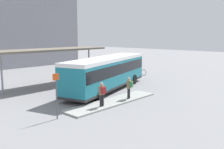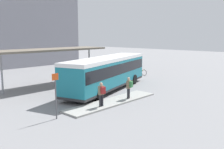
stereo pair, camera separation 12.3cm
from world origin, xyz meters
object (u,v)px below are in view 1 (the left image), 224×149
object	(u,v)px
platform_sign	(56,94)
pedestrian_waiting	(102,93)
bicycle_white	(132,71)
bicycle_orange	(136,72)
pedestrian_companion	(129,86)
bicycle_yellow	(140,72)
potted_planter_near_shelter	(78,81)
city_bus	(108,71)

from	to	relation	value
platform_sign	pedestrian_waiting	bearing A→B (deg)	-6.29
bicycle_white	platform_sign	size ratio (longest dim) A/B	0.63
bicycle_white	pedestrian_waiting	bearing A→B (deg)	115.82
bicycle_orange	bicycle_white	bearing A→B (deg)	2.30
pedestrian_companion	bicycle_yellow	distance (m)	12.47
pedestrian_companion	bicycle_white	bearing A→B (deg)	-70.38
bicycle_white	bicycle_yellow	bearing A→B (deg)	165.49
bicycle_orange	potted_planter_near_shelter	size ratio (longest dim) A/B	1.07
bicycle_yellow	platform_sign	xyz separation A→B (m)	(-16.96, -6.24, 1.17)
bicycle_yellow	bicycle_white	bearing A→B (deg)	170.49
bicycle_orange	potted_planter_near_shelter	distance (m)	10.73
city_bus	bicycle_orange	xyz separation A→B (m)	(9.12, 3.59, -1.45)
pedestrian_waiting	pedestrian_companion	xyz separation A→B (m)	(2.96, -0.04, -0.00)
city_bus	pedestrian_companion	world-z (taller)	city_bus
city_bus	bicycle_orange	bearing A→B (deg)	4.72
city_bus	bicycle_yellow	world-z (taller)	city_bus
pedestrian_companion	bicycle_white	world-z (taller)	pedestrian_companion
bicycle_yellow	bicycle_orange	world-z (taller)	bicycle_yellow
pedestrian_waiting	bicycle_white	distance (m)	15.98
pedestrian_waiting	bicycle_orange	distance (m)	15.53
bicycle_yellow	bicycle_orange	size ratio (longest dim) A/B	1.19
city_bus	pedestrian_waiting	bearing A→B (deg)	-156.84
city_bus	pedestrian_companion	xyz separation A→B (m)	(-1.56, -3.82, -0.69)
platform_sign	city_bus	bearing A→B (deg)	23.03
city_bus	platform_sign	world-z (taller)	city_bus
platform_sign	potted_planter_near_shelter	bearing A→B (deg)	42.01
platform_sign	bicycle_orange	bearing A→B (deg)	22.22
potted_planter_near_shelter	bicycle_white	bearing A→B (deg)	10.17
city_bus	pedestrian_companion	distance (m)	4.19
pedestrian_waiting	potted_planter_near_shelter	distance (m)	6.89
city_bus	potted_planter_near_shelter	world-z (taller)	city_bus
pedestrian_companion	bicycle_white	xyz separation A→B (m)	(10.77, 8.17, -0.71)
bicycle_yellow	bicycle_white	size ratio (longest dim) A/B	1.02
potted_planter_near_shelter	bicycle_yellow	bearing A→B (deg)	2.28
pedestrian_waiting	potted_planter_near_shelter	size ratio (longest dim) A/B	1.20
pedestrian_companion	bicycle_orange	bearing A→B (deg)	-72.79
bicycle_orange	pedestrian_companion	bearing A→B (deg)	133.92
pedestrian_waiting	platform_sign	distance (m)	3.53
bicycle_white	potted_planter_near_shelter	xyz separation A→B (m)	(-10.75, -1.93, 0.34)
pedestrian_waiting	bicycle_white	world-z (taller)	pedestrian_waiting
pedestrian_waiting	bicycle_white	size ratio (longest dim) A/B	0.96
bicycle_yellow	bicycle_orange	xyz separation A→B (m)	(0.17, 0.76, -0.05)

